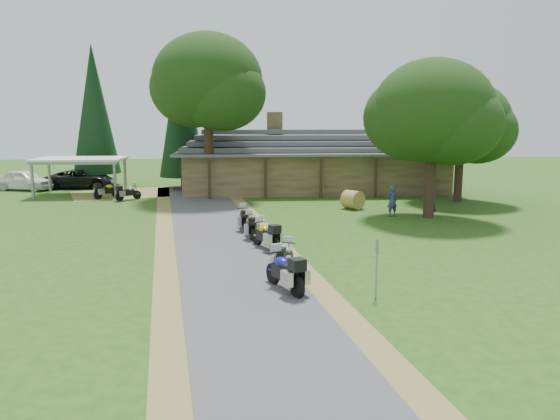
{
  "coord_description": "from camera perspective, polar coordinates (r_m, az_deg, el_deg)",
  "views": [
    {
      "loc": [
        0.23,
        -19.29,
        5.68
      ],
      "look_at": [
        1.99,
        4.94,
        1.6
      ],
      "focal_mm": 35.0,
      "sensor_mm": 36.0,
      "label": 1
    }
  ],
  "objects": [
    {
      "name": "ground",
      "position": [
        20.11,
        -4.67,
        -6.91
      ],
      "size": [
        120.0,
        120.0,
        0.0
      ],
      "primitive_type": "plane",
      "color": "#284914",
      "rests_on": "ground"
    },
    {
      "name": "driveway",
      "position": [
        23.98,
        -5.79,
        -4.22
      ],
      "size": [
        51.95,
        51.95,
        0.0
      ],
      "primitive_type": "plane",
      "rotation": [
        0.0,
        0.0,
        0.14
      ],
      "color": "#4A4A4C",
      "rests_on": "ground"
    },
    {
      "name": "lodge",
      "position": [
        43.79,
        3.46,
        5.28
      ],
      "size": [
        21.4,
        9.4,
        4.9
      ],
      "primitive_type": null,
      "color": "brown",
      "rests_on": "ground"
    },
    {
      "name": "carport",
      "position": [
        43.6,
        -20.09,
        3.31
      ],
      "size": [
        6.46,
        4.34,
        2.78
      ],
      "primitive_type": null,
      "rotation": [
        0.0,
        0.0,
        0.01
      ],
      "color": "silver",
      "rests_on": "ground"
    },
    {
      "name": "car_white_sedan",
      "position": [
        48.36,
        -25.13,
        3.11
      ],
      "size": [
        4.55,
        6.71,
        2.06
      ],
      "primitive_type": "imported",
      "rotation": [
        0.0,
        0.0,
        1.23
      ],
      "color": "white",
      "rests_on": "ground"
    },
    {
      "name": "car_dark_suv",
      "position": [
        47.93,
        -20.14,
        3.51
      ],
      "size": [
        2.7,
        6.02,
        2.28
      ],
      "primitive_type": "imported",
      "rotation": [
        0.0,
        0.0,
        1.6
      ],
      "color": "black",
      "rests_on": "ground"
    },
    {
      "name": "motorcycle_row_a",
      "position": [
        18.21,
        0.48,
        -6.23
      ],
      "size": [
        1.5,
        2.24,
        1.46
      ],
      "primitive_type": null,
      "rotation": [
        0.0,
        0.0,
        1.99
      ],
      "color": "#181994",
      "rests_on": "ground"
    },
    {
      "name": "motorcycle_row_b",
      "position": [
        20.49,
        0.52,
        -4.79
      ],
      "size": [
        1.14,
        1.87,
        1.22
      ],
      "primitive_type": null,
      "rotation": [
        0.0,
        0.0,
        1.23
      ],
      "color": "#A3A4AB",
      "rests_on": "ground"
    },
    {
      "name": "motorcycle_row_c",
      "position": [
        23.98,
        -1.51,
        -2.5
      ],
      "size": [
        1.49,
        2.07,
        1.37
      ],
      "primitive_type": null,
      "rotation": [
        0.0,
        0.0,
        2.04
      ],
      "color": "#C6A307",
      "rests_on": "ground"
    },
    {
      "name": "motorcycle_row_d",
      "position": [
        26.34,
        -3.12,
        -1.55
      ],
      "size": [
        0.77,
        1.87,
        1.25
      ],
      "primitive_type": null,
      "rotation": [
        0.0,
        0.0,
        1.67
      ],
      "color": "orange",
      "rests_on": "ground"
    },
    {
      "name": "motorcycle_row_e",
      "position": [
        28.27,
        -3.81,
        -0.77
      ],
      "size": [
        0.77,
        1.91,
        1.27
      ],
      "primitive_type": null,
      "rotation": [
        0.0,
        0.0,
        1.66
      ],
      "color": "black",
      "rests_on": "ground"
    },
    {
      "name": "motorcycle_carport_a",
      "position": [
        41.24,
        -17.65,
        2.07
      ],
      "size": [
        1.72,
        1.81,
        1.29
      ],
      "primitive_type": null,
      "rotation": [
        0.0,
        0.0,
        0.84
      ],
      "color": "gold",
      "rests_on": "ground"
    },
    {
      "name": "motorcycle_carport_b",
      "position": [
        39.84,
        -15.58,
        1.85
      ],
      "size": [
        1.69,
        1.58,
        1.2
      ],
      "primitive_type": null,
      "rotation": [
        0.0,
        0.0,
        0.72
      ],
      "color": "slate",
      "rests_on": "ground"
    },
    {
      "name": "person_a",
      "position": [
        32.55,
        11.65,
        1.19
      ],
      "size": [
        0.71,
        0.59,
        2.14
      ],
      "primitive_type": "imported",
      "rotation": [
        0.0,
        0.0,
        3.44
      ],
      "color": "navy",
      "rests_on": "ground"
    },
    {
      "name": "person_b",
      "position": [
        35.11,
        15.48,
        1.41
      ],
      "size": [
        0.58,
        0.46,
        1.86
      ],
      "primitive_type": "imported",
      "rotation": [
        0.0,
        0.0,
        2.98
      ],
      "color": "navy",
      "rests_on": "ground"
    },
    {
      "name": "hay_bale",
      "position": [
        34.94,
        7.61,
        1.07
      ],
      "size": [
        1.59,
        1.57,
        1.18
      ],
      "primitive_type": "cylinder",
      "rotation": [
        1.57,
        0.0,
        0.62
      ],
      "color": "olive",
      "rests_on": "ground"
    },
    {
      "name": "sign_post",
      "position": [
        17.63,
        10.05,
        -6.1
      ],
      "size": [
        0.35,
        0.06,
        1.95
      ],
      "primitive_type": null,
      "color": "gray",
      "rests_on": "ground"
    },
    {
      "name": "oak_lodge_left",
      "position": [
        39.75,
        -7.53,
        11.0
      ],
      "size": [
        7.78,
        7.78,
        13.51
      ],
      "primitive_type": null,
      "color": "black",
      "rests_on": "ground"
    },
    {
      "name": "oak_lodge_right",
      "position": [
        39.41,
        18.36,
        7.23
      ],
      "size": [
        6.5,
        6.5,
        8.86
      ],
      "primitive_type": null,
      "color": "black",
      "rests_on": "ground"
    },
    {
      "name": "oak_driveway",
      "position": [
        32.36,
        15.59,
        7.87
      ],
      "size": [
        6.89,
        6.89,
        9.87
      ],
      "primitive_type": null,
      "color": "black",
      "rests_on": "ground"
    },
    {
      "name": "cedar_near",
      "position": [
        45.43,
        -10.25,
        9.81
      ],
      "size": [
        3.82,
        3.82,
        12.04
      ],
      "primitive_type": "cone",
      "color": "black",
      "rests_on": "ground"
    },
    {
      "name": "cedar_far",
      "position": [
        49.55,
        -18.8,
        9.35
      ],
      "size": [
        3.95,
        3.95,
        11.91
      ],
      "primitive_type": "cone",
      "color": "black",
      "rests_on": "ground"
    }
  ]
}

